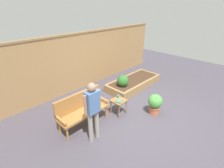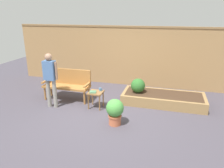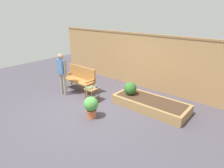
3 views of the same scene
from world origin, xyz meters
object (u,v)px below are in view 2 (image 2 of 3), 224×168
(potted_boxwood, at_px, (115,110))
(person_by_bench, at_px, (50,76))
(cup_on_table, at_px, (100,89))
(book_on_table, at_px, (93,92))
(shrub_near_bench, at_px, (138,86))
(garden_bench, at_px, (68,82))
(side_table, at_px, (96,95))

(potted_boxwood, xyz_separation_m, person_by_bench, (-1.99, 0.50, 0.56))
(cup_on_table, bearing_deg, person_by_bench, -162.86)
(book_on_table, distance_m, shrub_near_bench, 1.40)
(potted_boxwood, bearing_deg, garden_bench, 147.00)
(book_on_table, relative_size, potted_boxwood, 0.28)
(garden_bench, bearing_deg, shrub_near_bench, 9.53)
(cup_on_table, xyz_separation_m, book_on_table, (-0.16, -0.19, -0.02))
(cup_on_table, bearing_deg, potted_boxwood, -53.66)
(side_table, bearing_deg, garden_bench, 159.29)
(cup_on_table, bearing_deg, shrub_near_bench, 33.56)
(side_table, bearing_deg, person_by_bench, -166.67)
(side_table, relative_size, shrub_near_bench, 1.12)
(garden_bench, relative_size, book_on_table, 7.85)
(potted_boxwood, bearing_deg, side_table, 134.28)
(book_on_table, relative_size, shrub_near_bench, 0.43)
(side_table, relative_size, book_on_table, 2.62)
(garden_bench, xyz_separation_m, person_by_bench, (-0.16, -0.69, 0.39))
(garden_bench, xyz_separation_m, cup_on_table, (1.17, -0.28, -0.02))
(person_by_bench, bearing_deg, potted_boxwood, -14.09)
(cup_on_table, height_order, person_by_bench, person_by_bench)
(shrub_near_bench, xyz_separation_m, person_by_bench, (-2.29, -1.05, 0.42))
(side_table, height_order, shrub_near_bench, shrub_near_bench)
(potted_boxwood, bearing_deg, person_by_bench, 165.91)
(shrub_near_bench, bearing_deg, side_table, -144.59)
(garden_bench, distance_m, side_table, 1.15)
(cup_on_table, xyz_separation_m, shrub_near_bench, (0.97, 0.64, -0.01))
(garden_bench, bearing_deg, side_table, -20.71)
(potted_boxwood, height_order, shrub_near_bench, shrub_near_bench)
(cup_on_table, relative_size, person_by_bench, 0.07)
(garden_bench, height_order, side_table, garden_bench)
(person_by_bench, bearing_deg, cup_on_table, 17.14)
(book_on_table, xyz_separation_m, shrub_near_bench, (1.13, 0.83, 0.02))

